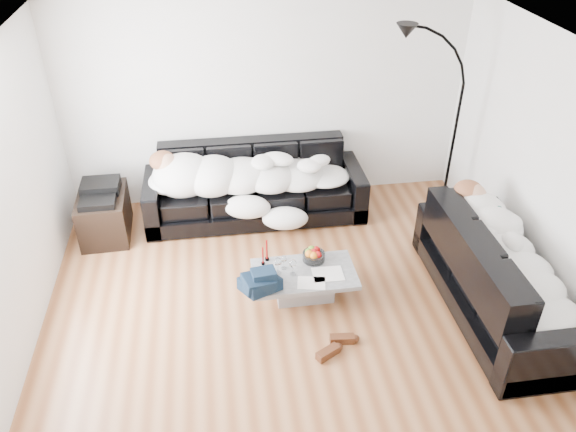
{
  "coord_description": "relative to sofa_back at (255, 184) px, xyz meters",
  "views": [
    {
      "loc": [
        -0.66,
        -4.29,
        3.97
      ],
      "look_at": [
        0.0,
        0.3,
        0.9
      ],
      "focal_mm": 35.0,
      "sensor_mm": 36.0,
      "label": 1
    }
  ],
  "objects": [
    {
      "name": "ground",
      "position": [
        0.21,
        -1.76,
        -0.44
      ],
      "size": [
        5.0,
        5.0,
        0.0
      ],
      "primitive_type": "plane",
      "color": "brown",
      "rests_on": "ground"
    },
    {
      "name": "wall_back",
      "position": [
        0.21,
        0.49,
        0.86
      ],
      "size": [
        5.0,
        0.02,
        2.6
      ],
      "primitive_type": "cube",
      "color": "silver",
      "rests_on": "ground"
    },
    {
      "name": "wall_left",
      "position": [
        -2.29,
        -1.76,
        0.86
      ],
      "size": [
        0.02,
        4.5,
        2.6
      ],
      "primitive_type": "cube",
      "color": "silver",
      "rests_on": "ground"
    },
    {
      "name": "wall_right",
      "position": [
        2.71,
        -1.76,
        0.86
      ],
      "size": [
        0.02,
        4.5,
        2.6
      ],
      "primitive_type": "cube",
      "color": "silver",
      "rests_on": "ground"
    },
    {
      "name": "ceiling",
      "position": [
        0.21,
        -1.76,
        2.16
      ],
      "size": [
        5.0,
        5.0,
        0.0
      ],
      "primitive_type": "plane",
      "color": "white",
      "rests_on": "ground"
    },
    {
      "name": "sofa_back",
      "position": [
        0.0,
        0.0,
        0.0
      ],
      "size": [
        2.71,
        0.94,
        0.89
      ],
      "primitive_type": "cube",
      "color": "black",
      "rests_on": "ground"
    },
    {
      "name": "sofa_right",
      "position": [
        2.25,
        -2.08,
        0.02
      ],
      "size": [
        0.97,
        2.26,
        0.92
      ],
      "primitive_type": "cube",
      "rotation": [
        0.0,
        0.0,
        1.57
      ],
      "color": "black",
      "rests_on": "ground"
    },
    {
      "name": "sleeper_back",
      "position": [
        0.0,
        -0.05,
        0.21
      ],
      "size": [
        2.29,
        0.79,
        0.46
      ],
      "primitive_type": null,
      "color": "white",
      "rests_on": "sofa_back"
    },
    {
      "name": "sleeper_right",
      "position": [
        2.25,
        -2.08,
        0.21
      ],
      "size": [
        0.82,
        1.94,
        0.47
      ],
      "primitive_type": null,
      "rotation": [
        0.0,
        0.0,
        1.57
      ],
      "color": "white",
      "rests_on": "sofa_right"
    },
    {
      "name": "teal_cushion",
      "position": [
        2.19,
        -1.38,
        0.28
      ],
      "size": [
        0.42,
        0.38,
        0.2
      ],
      "primitive_type": "ellipsoid",
      "rotation": [
        0.0,
        0.0,
        0.24
      ],
      "color": "#0B513E",
      "rests_on": "sofa_right"
    },
    {
      "name": "coffee_table",
      "position": [
        0.35,
        -1.63,
        -0.29
      ],
      "size": [
        1.06,
        0.63,
        0.31
      ],
      "primitive_type": "cube",
      "rotation": [
        0.0,
        0.0,
        0.01
      ],
      "color": "#939699",
      "rests_on": "ground"
    },
    {
      "name": "fruit_bowl",
      "position": [
        0.48,
        -1.45,
        -0.06
      ],
      "size": [
        0.28,
        0.28,
        0.15
      ],
      "primitive_type": "cylinder",
      "rotation": [
        0.0,
        0.0,
        -0.21
      ],
      "color": "white",
      "rests_on": "coffee_table"
    },
    {
      "name": "wine_glass_a",
      "position": [
        0.15,
        -1.54,
        -0.05
      ],
      "size": [
        0.07,
        0.07,
        0.16
      ],
      "primitive_type": "cylinder",
      "rotation": [
        0.0,
        0.0,
        -0.02
      ],
      "color": "white",
      "rests_on": "coffee_table"
    },
    {
      "name": "wine_glass_b",
      "position": [
        0.08,
        -1.61,
        -0.04
      ],
      "size": [
        0.1,
        0.1,
        0.19
      ],
      "primitive_type": "cylinder",
      "rotation": [
        0.0,
        0.0,
        0.25
      ],
      "color": "white",
      "rests_on": "coffee_table"
    },
    {
      "name": "wine_glass_c",
      "position": [
        0.23,
        -1.65,
        -0.04
      ],
      "size": [
        0.1,
        0.1,
        0.19
      ],
      "primitive_type": "cylinder",
      "rotation": [
        0.0,
        0.0,
        -0.27
      ],
      "color": "white",
      "rests_on": "coffee_table"
    },
    {
      "name": "candle_left",
      "position": [
        -0.05,
        -1.44,
        -0.03
      ],
      "size": [
        0.04,
        0.04,
        0.21
      ],
      "primitive_type": "cylinder",
      "rotation": [
        0.0,
        0.0,
        -0.06
      ],
      "color": "maroon",
      "rests_on": "coffee_table"
    },
    {
      "name": "candle_right",
      "position": [
        -0.01,
        -1.38,
        -0.01
      ],
      "size": [
        0.05,
        0.05,
        0.25
      ],
      "primitive_type": "cylinder",
      "rotation": [
        0.0,
        0.0,
        -0.08
      ],
      "color": "maroon",
      "rests_on": "coffee_table"
    },
    {
      "name": "newspaper_a",
      "position": [
        0.58,
        -1.7,
        -0.13
      ],
      "size": [
        0.32,
        0.24,
        0.01
      ],
      "primitive_type": "cube",
      "rotation": [
        0.0,
        0.0,
        -0.01
      ],
      "color": "silver",
      "rests_on": "coffee_table"
    },
    {
      "name": "newspaper_b",
      "position": [
        0.39,
        -1.82,
        -0.13
      ],
      "size": [
        0.31,
        0.25,
        0.01
      ],
      "primitive_type": "cube",
      "rotation": [
        0.0,
        0.0,
        -0.19
      ],
      "color": "silver",
      "rests_on": "coffee_table"
    },
    {
      "name": "navy_jacket",
      "position": [
        -0.1,
        -1.85,
        0.04
      ],
      "size": [
        0.46,
        0.42,
        0.19
      ],
      "primitive_type": null,
      "rotation": [
        0.0,
        0.0,
        0.28
      ],
      "color": "black",
      "rests_on": "coffee_table"
    },
    {
      "name": "shoes",
      "position": [
        0.51,
        -2.43,
        -0.4
      ],
      "size": [
        0.47,
        0.4,
        0.09
      ],
      "primitive_type": null,
      "rotation": [
        0.0,
        0.0,
        0.31
      ],
      "color": "#472311",
      "rests_on": "ground"
    },
    {
      "name": "av_cabinet",
      "position": [
        -1.83,
        -0.18,
        -0.17
      ],
      "size": [
        0.57,
        0.81,
        0.55
      ],
      "primitive_type": "cube",
      "rotation": [
        0.0,
        0.0,
        0.03
      ],
      "color": "black",
      "rests_on": "ground"
    },
    {
      "name": "stereo",
      "position": [
        -1.83,
        -0.18,
        0.17
      ],
      "size": [
        0.44,
        0.34,
        0.13
      ],
      "primitive_type": "cube",
      "rotation": [
        0.0,
        0.0,
        0.01
      ],
      "color": "black",
      "rests_on": "av_cabinet"
    },
    {
      "name": "floor_lamp",
      "position": [
        2.35,
        -0.34,
        0.63
      ],
      "size": [
        0.84,
        0.53,
        2.14
      ],
      "primitive_type": null,
      "rotation": [
        0.0,
        0.0,
        0.31
      ],
      "color": "black",
      "rests_on": "ground"
    }
  ]
}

